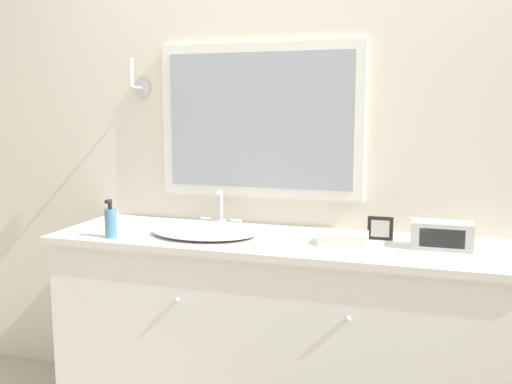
% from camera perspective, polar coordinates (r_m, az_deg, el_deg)
% --- Properties ---
extents(wall_back, '(8.00, 0.18, 2.55)m').
position_cam_1_polar(wall_back, '(2.73, 3.91, 4.55)').
color(wall_back, silver).
rests_on(wall_back, ground_plane).
extents(vanity_counter, '(2.02, 0.58, 0.90)m').
position_cam_1_polar(vanity_counter, '(2.62, 2.13, -14.24)').
color(vanity_counter, white).
rests_on(vanity_counter, ground_plane).
extents(sink_basin, '(0.49, 0.41, 0.18)m').
position_cam_1_polar(sink_basin, '(2.57, -5.09, -3.84)').
color(sink_basin, white).
rests_on(sink_basin, vanity_counter).
extents(soap_bottle, '(0.05, 0.05, 0.17)m').
position_cam_1_polar(soap_bottle, '(2.57, -14.33, -2.94)').
color(soap_bottle, teal).
rests_on(soap_bottle, vanity_counter).
extents(appliance_box, '(0.24, 0.12, 0.11)m').
position_cam_1_polar(appliance_box, '(2.41, 18.10, -4.15)').
color(appliance_box, '#BCBCC1').
rests_on(appliance_box, vanity_counter).
extents(picture_frame, '(0.11, 0.01, 0.10)m').
position_cam_1_polar(picture_frame, '(2.51, 12.32, -3.57)').
color(picture_frame, black).
rests_on(picture_frame, vanity_counter).
extents(hand_towel_near_sink, '(0.19, 0.13, 0.05)m').
position_cam_1_polar(hand_towel_near_sink, '(2.41, 8.72, -4.58)').
color(hand_towel_near_sink, white).
rests_on(hand_towel_near_sink, vanity_counter).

